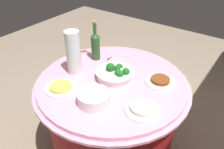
% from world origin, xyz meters
% --- Properties ---
extents(ground_plane, '(6.00, 6.00, 0.00)m').
position_xyz_m(ground_plane, '(0.00, 0.00, 0.00)').
color(ground_plane, gray).
extents(buffet_table, '(1.16, 1.16, 0.74)m').
position_xyz_m(buffet_table, '(0.00, 0.00, 0.38)').
color(buffet_table, maroon).
rests_on(buffet_table, ground_plane).
extents(broccoli_bowl, '(0.28, 0.28, 0.12)m').
position_xyz_m(broccoli_bowl, '(-0.03, 0.00, 0.78)').
color(broccoli_bowl, white).
rests_on(broccoli_bowl, buffet_table).
extents(plate_stack, '(0.21, 0.21, 0.08)m').
position_xyz_m(plate_stack, '(0.28, 0.05, 0.78)').
color(plate_stack, white).
rests_on(plate_stack, buffet_table).
extents(wine_bottle, '(0.07, 0.07, 0.34)m').
position_xyz_m(wine_bottle, '(-0.18, -0.30, 0.87)').
color(wine_bottle, '#224F24').
rests_on(wine_bottle, buffet_table).
extents(decorative_fruit_vase, '(0.11, 0.11, 0.34)m').
position_xyz_m(decorative_fruit_vase, '(0.08, -0.30, 0.89)').
color(decorative_fruit_vase, silver).
rests_on(decorative_fruit_vase, buffet_table).
extents(serving_tongs, '(0.12, 0.16, 0.01)m').
position_xyz_m(serving_tongs, '(-0.37, -0.12, 0.74)').
color(serving_tongs, silver).
rests_on(serving_tongs, buffet_table).
extents(food_plate_fried_egg, '(0.22, 0.22, 0.03)m').
position_xyz_m(food_plate_fried_egg, '(0.30, -0.23, 0.75)').
color(food_plate_fried_egg, white).
rests_on(food_plate_fried_egg, buffet_table).
extents(food_plate_rice, '(0.22, 0.22, 0.04)m').
position_xyz_m(food_plate_rice, '(0.16, 0.35, 0.76)').
color(food_plate_rice, white).
rests_on(food_plate_rice, buffet_table).
extents(food_plate_stir_fry, '(0.22, 0.22, 0.04)m').
position_xyz_m(food_plate_stir_fry, '(-0.18, 0.30, 0.75)').
color(food_plate_stir_fry, white).
rests_on(food_plate_stir_fry, buffet_table).
extents(label_placard_front, '(0.05, 0.01, 0.05)m').
position_xyz_m(label_placard_front, '(-0.19, -0.17, 0.77)').
color(label_placard_front, white).
rests_on(label_placard_front, buffet_table).
extents(label_placard_mid, '(0.05, 0.02, 0.05)m').
position_xyz_m(label_placard_mid, '(0.00, -0.43, 0.77)').
color(label_placard_mid, white).
rests_on(label_placard_mid, buffet_table).
extents(label_placard_rear, '(0.05, 0.03, 0.05)m').
position_xyz_m(label_placard_rear, '(-0.16, -0.42, 0.77)').
color(label_placard_rear, white).
rests_on(label_placard_rear, buffet_table).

